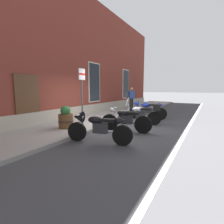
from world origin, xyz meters
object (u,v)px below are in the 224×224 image
motorcycle_silver_touring (142,114)px  motorcycle_blue_sport (146,109)px  motorcycle_black_sport (96,126)px  parking_sign (82,89)px  motorcycle_black_naked (125,120)px  barrel_planter (66,119)px  pedestrian_blue_top (131,97)px

motorcycle_silver_touring → motorcycle_blue_sport: bearing=10.8°
motorcycle_black_sport → motorcycle_blue_sport: size_ratio=1.04×
motorcycle_silver_touring → motorcycle_blue_sport: (1.58, 0.30, 0.03)m
motorcycle_silver_touring → parking_sign: size_ratio=0.82×
motorcycle_blue_sport → motorcycle_black_naked: bearing=-176.2°
motorcycle_silver_touring → parking_sign: 3.08m
parking_sign → barrel_planter: bearing=125.6°
motorcycle_silver_touring → parking_sign: bearing=143.0°
parking_sign → pedestrian_blue_top: bearing=6.4°
motorcycle_black_sport → pedestrian_blue_top: (7.87, 2.19, 0.52)m
barrel_planter → parking_sign: bearing=-54.4°
barrel_planter → motorcycle_black_sport: bearing=-109.0°
motorcycle_blue_sport → motorcycle_black_sport: bearing=-179.9°
motorcycle_black_sport → barrel_planter: 2.09m
barrel_planter → motorcycle_silver_touring: bearing=-40.3°
motorcycle_blue_sport → parking_sign: parking_sign is taller
motorcycle_black_sport → motorcycle_silver_touring: (3.36, -0.29, -0.01)m
motorcycle_black_naked → parking_sign: 2.13m
pedestrian_blue_top → motorcycle_blue_sport: bearing=-143.3°
parking_sign → barrel_planter: size_ratio=2.65×
motorcycle_black_naked → barrel_planter: 2.42m
motorcycle_silver_touring → motorcycle_black_naked: bearing=176.9°
pedestrian_blue_top → barrel_planter: bearing=-178.3°
motorcycle_blue_sport → parking_sign: bearing=159.9°
motorcycle_silver_touring → parking_sign: parking_sign is taller
motorcycle_black_naked → barrel_planter: size_ratio=2.27×
motorcycle_black_naked → motorcycle_blue_sport: motorcycle_blue_sport is taller
barrel_planter → motorcycle_blue_sport: bearing=-24.8°
barrel_planter → motorcycle_black_naked: bearing=-64.2°
motorcycle_blue_sport → barrel_planter: 4.69m
pedestrian_blue_top → parking_sign: parking_sign is taller
motorcycle_black_naked → motorcycle_black_sport: bearing=173.3°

